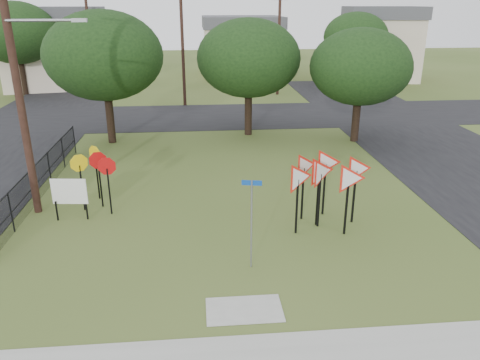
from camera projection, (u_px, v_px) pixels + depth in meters
name	position (u px, v px, depth m)	size (l,w,h in m)	color
ground	(237.00, 263.00, 14.49)	(140.00, 140.00, 0.00)	#405520
sidewalk	(252.00, 358.00, 10.58)	(30.00, 1.60, 0.02)	#9F9F96
street_right	(445.00, 154.00, 24.83)	(8.00, 50.00, 0.02)	black
street_far	(212.00, 116.00, 33.11)	(60.00, 8.00, 0.02)	black
curb_pad	(244.00, 310.00, 12.26)	(2.00, 1.20, 0.02)	#9F9F96
street_name_sign	(251.00, 218.00, 13.71)	(0.58, 0.13, 2.82)	gray
stop_sign_cluster	(95.00, 166.00, 17.85)	(1.75, 1.83, 2.27)	black
yield_sign_cluster	(325.00, 175.00, 16.32)	(3.33, 1.79, 2.64)	black
info_board	(69.00, 193.00, 17.00)	(1.29, 0.17, 1.62)	black
utility_pole_main	(17.00, 75.00, 16.20)	(3.55, 0.33, 10.00)	#3A231B
far_pole_a	(183.00, 45.00, 35.02)	(1.40, 0.24, 9.00)	#3A231B
far_pole_b	(279.00, 43.00, 39.53)	(1.40, 0.24, 8.50)	#3A231B
far_pole_c	(90.00, 39.00, 39.92)	(1.40, 0.24, 9.00)	#3A231B
fence_run	(41.00, 177.00, 19.38)	(0.05, 11.55, 1.50)	black
house_left	(56.00, 47.00, 43.63)	(10.58, 8.88, 7.20)	beige
house_mid	(242.00, 46.00, 50.95)	(8.40, 8.40, 6.20)	beige
house_right	(380.00, 43.00, 48.25)	(8.30, 8.30, 7.20)	beige
tree_near_left	(104.00, 56.00, 25.28)	(6.40, 6.40, 7.27)	black
tree_near_mid	(249.00, 58.00, 27.01)	(6.00, 6.00, 6.80)	black
tree_near_right	(361.00, 67.00, 25.78)	(5.60, 5.60, 6.33)	black
tree_far_left	(16.00, 33.00, 39.20)	(6.80, 6.80, 7.73)	black
tree_far_right	(356.00, 37.00, 43.87)	(6.00, 6.00, 6.80)	black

